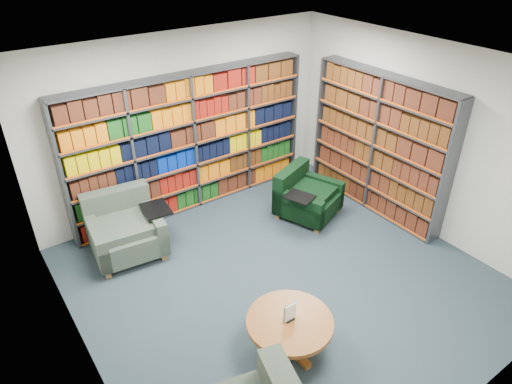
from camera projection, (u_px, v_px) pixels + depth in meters
room_shell at (285, 188)px, 5.38m from camera, size 5.02×5.02×2.82m
bookshelf_back at (192, 143)px, 7.17m from camera, size 4.00×0.28×2.20m
bookshelf_right at (378, 145)px, 7.12m from camera, size 0.28×2.50×2.20m
chair_teal_left at (124, 229)px, 6.47m from camera, size 1.17×1.05×0.86m
chair_green_right at (304, 197)px, 7.28m from camera, size 1.13×1.10×0.77m
coffee_table at (290, 326)px, 4.91m from camera, size 0.94×0.94×0.66m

